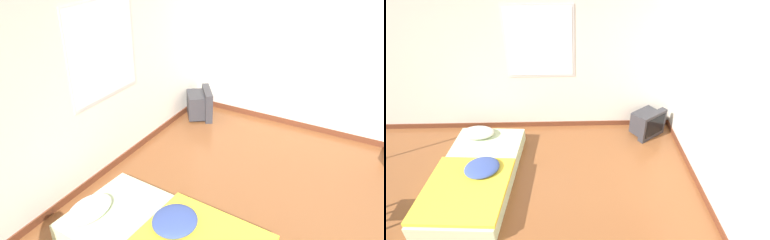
% 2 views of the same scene
% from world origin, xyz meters
% --- Properties ---
extents(wall_back, '(7.82, 0.08, 2.60)m').
position_xyz_m(wall_back, '(0.01, 2.87, 1.29)').
color(wall_back, silver).
rests_on(wall_back, ground_plane).
extents(mattress_bed, '(1.19, 2.08, 0.36)m').
position_xyz_m(mattress_bed, '(-0.47, 1.45, 0.14)').
color(mattress_bed, beige).
rests_on(mattress_bed, ground_plane).
extents(crt_tv, '(0.62, 0.60, 0.48)m').
position_xyz_m(crt_tv, '(2.24, 2.54, 0.23)').
color(crt_tv, '#333338').
rests_on(crt_tv, ground_plane).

